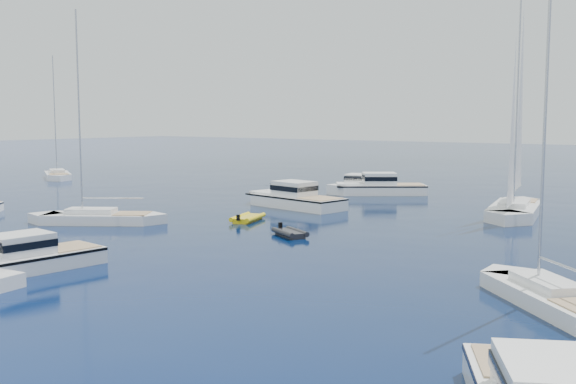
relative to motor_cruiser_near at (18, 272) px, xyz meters
The scene contains 12 objects.
motor_cruiser_near is the anchor object (origin of this frame).
motor_cruiser_centre 29.54m from the motor_cruiser_near, 96.94° to the left, with size 3.51×11.48×3.01m, color white, non-canonical shape.
motor_cruiser_distant 42.96m from the motor_cruiser_near, 93.08° to the left, with size 3.42×11.18×2.93m, color white, non-canonical shape.
motor_cruiser_horizon 45.51m from the motor_cruiser_near, 97.82° to the left, with size 2.71×8.85×2.32m, color white, non-canonical shape.
sailboat_mid_r 26.02m from the motor_cruiser_near, 22.06° to the left, with size 2.81×10.82×15.91m, color silver, non-canonical shape.
sailboat_mid_l 16.39m from the motor_cruiser_near, 128.12° to the left, with size 2.94×11.30×16.61m, color silver, non-canonical shape.
sailboat_sails_r 38.59m from the motor_cruiser_near, 68.11° to the left, with size 3.57×13.73×20.18m, color white, non-canonical shape.
sailboat_far_l 57.78m from the motor_cruiser_near, 143.24° to the left, with size 3.00×11.55×16.98m, color white, non-canonical shape.
tender_yellow 20.64m from the motor_cruiser_near, 94.39° to the left, with size 2.02×3.68×0.95m, color yellow, non-canonical shape.
tender_grey_near 17.75m from the motor_cruiser_near, 73.25° to the left, with size 1.74×3.07×0.95m, color black, non-canonical shape.
tender_grey_far 45.87m from the motor_cruiser_near, 107.78° to the left, with size 2.32×4.37×0.95m, color black, non-canonical shape.
kayak_orange 18.77m from the motor_cruiser_near, 141.30° to the left, with size 0.56×2.70×0.30m, color red, non-canonical shape.
Camera 1 is at (30.42, -16.41, 7.93)m, focal length 41.60 mm.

